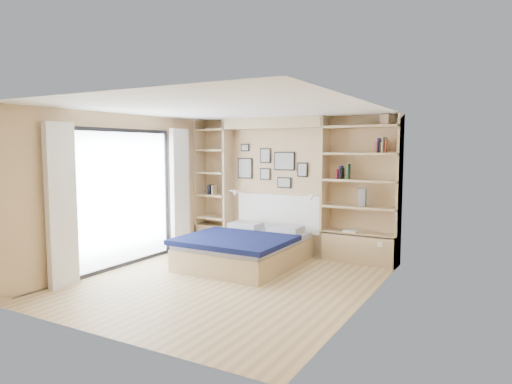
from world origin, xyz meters
The scene contains 8 objects.
ground centered at (0.00, 0.00, 0.00)m, with size 4.50×4.50×0.00m, color #DBBE80.
room_shell centered at (-0.39, 1.52, 1.08)m, with size 4.50×4.50×4.50m.
bed centered at (-0.28, 1.02, 0.28)m, with size 1.72×2.29×1.07m.
photo_gallery centered at (-0.45, 2.22, 1.60)m, with size 1.48×0.02×0.82m.
reading_lamps centered at (-0.30, 2.00, 1.10)m, with size 1.92×0.12×0.15m.
shelf_decor centered at (1.15, 2.07, 1.71)m, with size 3.58×0.23×2.03m.
deck centered at (-3.60, 0.00, 0.00)m, with size 3.20×4.00×0.05m, color brown.
deck_chair centered at (-2.80, 0.55, 0.41)m, with size 0.61×0.92×0.87m.
Camera 1 is at (3.53, -5.45, 1.95)m, focal length 32.00 mm.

